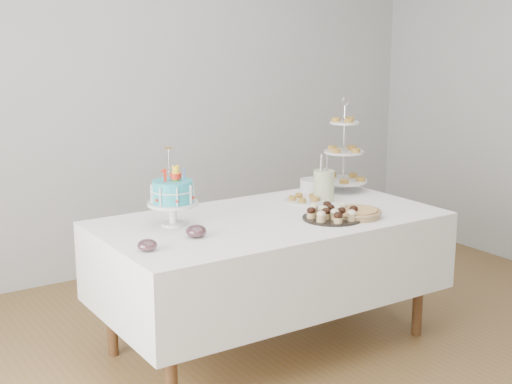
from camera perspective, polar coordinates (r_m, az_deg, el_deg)
floor at (r=4.05m, az=3.56°, el=-13.55°), size 5.00×5.00×0.00m
walls at (r=3.65m, az=3.85°, el=5.78°), size 5.04×4.04×2.70m
table at (r=4.07m, az=1.13°, el=-5.13°), size 1.92×1.02×0.77m
birthday_cake at (r=3.83m, az=-6.66°, el=-1.02°), size 0.27×0.27×0.42m
cupcake_tray at (r=3.98m, az=6.14°, el=-1.65°), size 0.33×0.33×0.08m
pie at (r=4.04m, az=8.03°, el=-1.63°), size 0.28×0.28×0.05m
tiered_stand at (r=4.64m, az=7.04°, el=3.16°), size 0.31×0.31×0.61m
plate_stack at (r=4.67m, az=4.73°, el=0.56°), size 0.19×0.19×0.08m
pastry_plate at (r=4.37m, az=3.88°, el=-0.57°), size 0.25×0.25×0.04m
jam_bowl_a at (r=3.63m, az=-4.82°, el=-3.16°), size 0.11×0.11×0.06m
jam_bowl_b at (r=3.44m, az=-8.69°, el=-4.23°), size 0.10×0.10×0.06m
utensil_pitcher at (r=4.39m, az=5.45°, el=0.62°), size 0.14×0.13×0.29m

